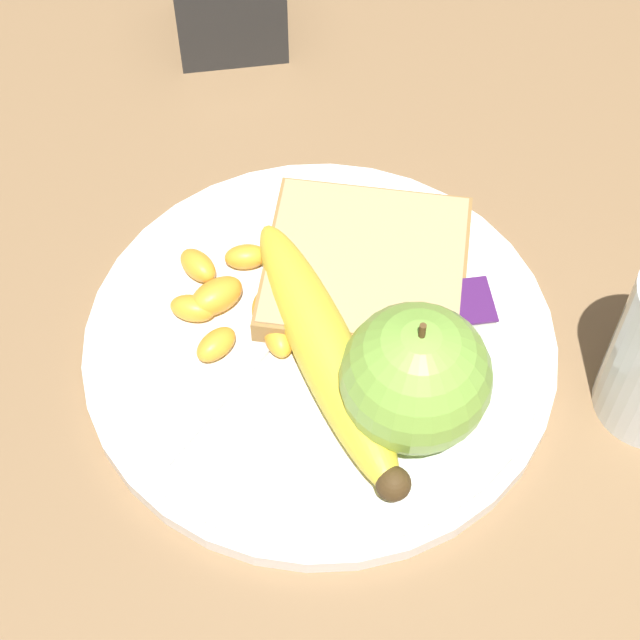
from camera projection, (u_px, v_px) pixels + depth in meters
The scene contains 16 objects.
ground_plane at pixel (320, 350), 0.65m from camera, with size 3.00×3.00×0.00m, color olive.
plate at pixel (320, 343), 0.64m from camera, with size 0.28×0.28×0.01m.
apple at pixel (416, 378), 0.57m from camera, with size 0.08×0.08×0.09m.
banana at pixel (330, 352), 0.61m from camera, with size 0.08×0.20×0.03m.
bread_slice at pixel (366, 268), 0.65m from camera, with size 0.15×0.15×0.02m.
fork at pixel (285, 320), 0.64m from camera, with size 0.15×0.15×0.00m.
jam_packet at pixel (457, 310), 0.64m from camera, with size 0.04×0.03×0.02m.
orange_segment_0 at pixel (192, 308), 0.64m from camera, with size 0.03×0.03×0.02m.
orange_segment_1 at pixel (278, 333), 0.63m from camera, with size 0.02×0.03×0.02m.
orange_segment_2 at pixel (198, 265), 0.66m from camera, with size 0.03×0.03×0.02m.
orange_segment_3 at pixel (216, 344), 0.63m from camera, with size 0.03×0.03×0.02m.
orange_segment_4 at pixel (305, 335), 0.63m from camera, with size 0.03×0.03×0.02m.
orange_segment_5 at pixel (216, 296), 0.64m from camera, with size 0.04×0.03×0.02m.
orange_segment_6 at pixel (246, 257), 0.66m from camera, with size 0.03×0.02×0.01m.
orange_segment_7 at pixel (290, 307), 0.64m from camera, with size 0.03×0.03×0.02m.
orange_segment_8 at pixel (266, 309), 0.64m from camera, with size 0.02×0.03×0.02m.
Camera 1 is at (0.05, 0.35, 0.54)m, focal length 60.00 mm.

